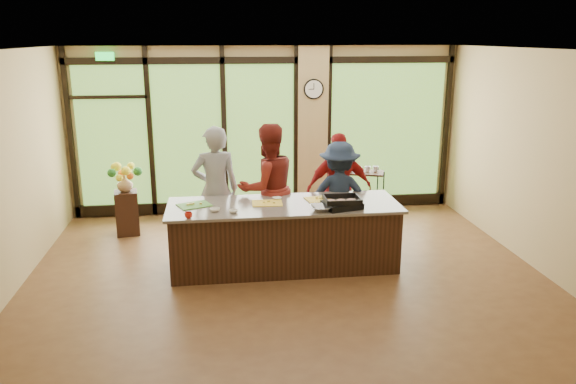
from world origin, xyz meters
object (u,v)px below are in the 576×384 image
object	(u,v)px
island_base	(284,237)
flower_stand	(127,213)
cook_left	(216,190)
roasting_pan	(342,205)
bar_cart	(362,188)
cook_right	(339,195)

from	to	relation	value
island_base	flower_stand	xyz separation A→B (m)	(-2.39, 1.67, -0.08)
cook_left	flower_stand	bearing A→B (deg)	-39.17
island_base	roasting_pan	xyz separation A→B (m)	(0.76, -0.28, 0.52)
cook_left	roasting_pan	xyz separation A→B (m)	(1.69, -1.01, 0.00)
island_base	roasting_pan	distance (m)	0.96
island_base	bar_cart	xyz separation A→B (m)	(1.63, 1.90, 0.14)
cook_left	island_base	bearing A→B (deg)	135.64
roasting_pan	flower_stand	bearing A→B (deg)	133.10
roasting_pan	bar_cart	distance (m)	2.38
flower_stand	bar_cart	world-z (taller)	bar_cart
cook_right	flower_stand	world-z (taller)	cook_right
island_base	flower_stand	distance (m)	2.92
cook_left	bar_cart	bearing A→B (deg)	-161.60
cook_left	cook_right	distance (m)	1.87
cook_right	flower_stand	distance (m)	3.50
bar_cart	island_base	bearing A→B (deg)	-111.45
cook_left	bar_cart	distance (m)	2.84
flower_stand	bar_cart	distance (m)	4.03
cook_left	roasting_pan	bearing A→B (deg)	142.86
cook_right	bar_cart	xyz separation A→B (m)	(0.70, 1.23, -0.24)
cook_left	roasting_pan	size ratio (longest dim) A/B	4.00
cook_right	cook_left	bearing A→B (deg)	9.25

